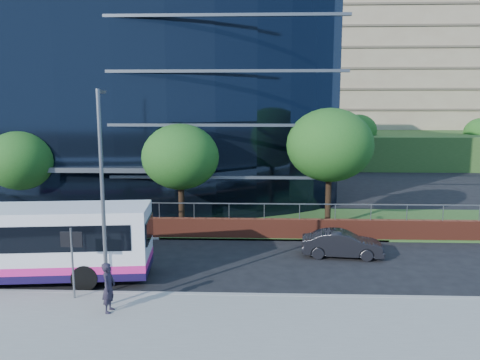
{
  "coord_description": "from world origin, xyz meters",
  "views": [
    {
      "loc": [
        11.61,
        -18.62,
        7.56
      ],
      "look_at": [
        10.6,
        8.0,
        3.32
      ],
      "focal_mm": 35.0,
      "sensor_mm": 36.0,
      "label": 1
    }
  ],
  "objects_px": {
    "city_bus": "(11,243)",
    "pedestrian": "(109,287)",
    "tree_far_b": "(21,161)",
    "parked_car": "(342,244)",
    "streetlight_east": "(103,193)",
    "tree_far_d": "(330,145)",
    "tree_far_c": "(181,157)",
    "tree_dist_e": "(358,130)",
    "street_sign": "(72,248)"
  },
  "relations": [
    {
      "from": "city_bus",
      "to": "parked_car",
      "type": "xyz_separation_m",
      "value": [
        14.88,
        3.93,
        -1.07
      ]
    },
    {
      "from": "tree_far_c",
      "to": "tree_far_d",
      "type": "xyz_separation_m",
      "value": [
        9.0,
        1.0,
        0.65
      ]
    },
    {
      "from": "pedestrian",
      "to": "tree_far_c",
      "type": "bearing_deg",
      "value": -1.31
    },
    {
      "from": "tree_far_d",
      "to": "tree_far_b",
      "type": "bearing_deg",
      "value": -178.49
    },
    {
      "from": "tree_far_b",
      "to": "tree_dist_e",
      "type": "relative_size",
      "value": 0.93
    },
    {
      "from": "tree_far_c",
      "to": "tree_dist_e",
      "type": "height_order",
      "value": "same"
    },
    {
      "from": "tree_far_b",
      "to": "tree_far_c",
      "type": "distance_m",
      "value": 10.02
    },
    {
      "from": "street_sign",
      "to": "city_bus",
      "type": "bearing_deg",
      "value": 150.34
    },
    {
      "from": "parked_car",
      "to": "streetlight_east",
      "type": "bearing_deg",
      "value": 128.95
    },
    {
      "from": "tree_far_d",
      "to": "parked_car",
      "type": "bearing_deg",
      "value": -91.03
    },
    {
      "from": "tree_far_c",
      "to": "tree_dist_e",
      "type": "bearing_deg",
      "value": 61.26
    },
    {
      "from": "city_bus",
      "to": "pedestrian",
      "type": "height_order",
      "value": "city_bus"
    },
    {
      "from": "streetlight_east",
      "to": "tree_far_c",
      "type": "bearing_deg",
      "value": 84.89
    },
    {
      "from": "street_sign",
      "to": "tree_far_c",
      "type": "xyz_separation_m",
      "value": [
        2.5,
        10.59,
        2.39
      ]
    },
    {
      "from": "tree_far_c",
      "to": "parked_car",
      "type": "relative_size",
      "value": 1.62
    },
    {
      "from": "street_sign",
      "to": "tree_far_c",
      "type": "bearing_deg",
      "value": 76.71
    },
    {
      "from": "tree_far_c",
      "to": "tree_far_d",
      "type": "distance_m",
      "value": 9.08
    },
    {
      "from": "tree_dist_e",
      "to": "pedestrian",
      "type": "bearing_deg",
      "value": -112.54
    },
    {
      "from": "tree_far_b",
      "to": "pedestrian",
      "type": "distance_m",
      "value": 15.67
    },
    {
      "from": "streetlight_east",
      "to": "street_sign",
      "type": "bearing_deg",
      "value": 158.64
    },
    {
      "from": "tree_dist_e",
      "to": "city_bus",
      "type": "height_order",
      "value": "tree_dist_e"
    },
    {
      "from": "tree_far_c",
      "to": "pedestrian",
      "type": "xyz_separation_m",
      "value": [
        -0.75,
        -11.75,
        -3.47
      ]
    },
    {
      "from": "street_sign",
      "to": "streetlight_east",
      "type": "relative_size",
      "value": 0.35
    },
    {
      "from": "tree_far_b",
      "to": "city_bus",
      "type": "xyz_separation_m",
      "value": [
        4.02,
        -9.1,
        -2.48
      ]
    },
    {
      "from": "tree_far_d",
      "to": "tree_dist_e",
      "type": "bearing_deg",
      "value": 75.07
    },
    {
      "from": "parked_car",
      "to": "city_bus",
      "type": "bearing_deg",
      "value": 110.46
    },
    {
      "from": "tree_far_c",
      "to": "streetlight_east",
      "type": "xyz_separation_m",
      "value": [
        -1.0,
        -11.17,
        -0.1
      ]
    },
    {
      "from": "tree_far_c",
      "to": "streetlight_east",
      "type": "distance_m",
      "value": 11.22
    },
    {
      "from": "tree_far_d",
      "to": "parked_car",
      "type": "height_order",
      "value": "tree_far_d"
    },
    {
      "from": "tree_dist_e",
      "to": "parked_car",
      "type": "height_order",
      "value": "tree_dist_e"
    },
    {
      "from": "tree_far_d",
      "to": "city_bus",
      "type": "bearing_deg",
      "value": -147.34
    },
    {
      "from": "city_bus",
      "to": "parked_car",
      "type": "distance_m",
      "value": 15.43
    },
    {
      "from": "tree_far_d",
      "to": "streetlight_east",
      "type": "height_order",
      "value": "streetlight_east"
    },
    {
      "from": "tree_far_b",
      "to": "tree_far_c",
      "type": "relative_size",
      "value": 0.93
    },
    {
      "from": "street_sign",
      "to": "tree_dist_e",
      "type": "bearing_deg",
      "value": 64.88
    },
    {
      "from": "street_sign",
      "to": "tree_dist_e",
      "type": "height_order",
      "value": "tree_dist_e"
    },
    {
      "from": "streetlight_east",
      "to": "parked_car",
      "type": "distance_m",
      "value": 12.43
    },
    {
      "from": "streetlight_east",
      "to": "city_bus",
      "type": "xyz_separation_m",
      "value": [
        -4.98,
        2.57,
        -2.71
      ]
    },
    {
      "from": "city_bus",
      "to": "parked_car",
      "type": "relative_size",
      "value": 3.05
    },
    {
      "from": "tree_dist_e",
      "to": "streetlight_east",
      "type": "height_order",
      "value": "streetlight_east"
    },
    {
      "from": "city_bus",
      "to": "tree_far_c",
      "type": "bearing_deg",
      "value": 48.91
    },
    {
      "from": "tree_far_d",
      "to": "parked_car",
      "type": "xyz_separation_m",
      "value": [
        -0.1,
        -5.68,
        -4.52
      ]
    },
    {
      "from": "city_bus",
      "to": "pedestrian",
      "type": "bearing_deg",
      "value": -37.29
    },
    {
      "from": "city_bus",
      "to": "pedestrian",
      "type": "xyz_separation_m",
      "value": [
        5.24,
        -3.15,
        -0.66
      ]
    },
    {
      "from": "parked_car",
      "to": "pedestrian",
      "type": "distance_m",
      "value": 11.97
    },
    {
      "from": "tree_far_b",
      "to": "tree_far_d",
      "type": "bearing_deg",
      "value": 1.51
    },
    {
      "from": "tree_dist_e",
      "to": "streetlight_east",
      "type": "bearing_deg",
      "value": -113.11
    },
    {
      "from": "pedestrian",
      "to": "street_sign",
      "type": "bearing_deg",
      "value": 58.73
    },
    {
      "from": "tree_far_d",
      "to": "tree_dist_e",
      "type": "height_order",
      "value": "tree_far_d"
    },
    {
      "from": "tree_far_b",
      "to": "pedestrian",
      "type": "bearing_deg",
      "value": -52.94
    }
  ]
}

